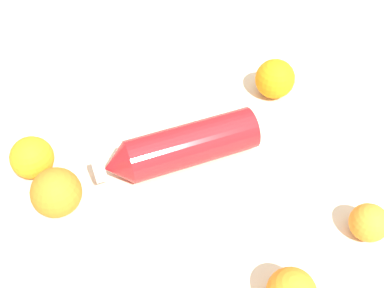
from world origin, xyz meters
TOP-DOWN VIEW (x-y plane):
  - ground_plane at (0.00, 0.00)m, footprint 2.40×2.40m
  - water_bottle at (-0.04, 0.04)m, footprint 0.10×0.30m
  - orange_0 at (-0.04, 0.26)m, footprint 0.08×0.08m
  - orange_2 at (0.06, 0.27)m, footprint 0.07×0.07m
  - orange_3 at (0.05, -0.22)m, footprint 0.08×0.08m
  - orange_4 at (-0.30, -0.16)m, footprint 0.06×0.06m

SIDE VIEW (x-z plane):
  - ground_plane at x=0.00m, z-range 0.00..0.00m
  - orange_4 at x=-0.30m, z-range 0.00..0.06m
  - orange_2 at x=0.06m, z-range 0.00..0.07m
  - water_bottle at x=-0.04m, z-range 0.00..0.08m
  - orange_3 at x=0.05m, z-range 0.00..0.08m
  - orange_0 at x=-0.04m, z-range 0.00..0.08m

